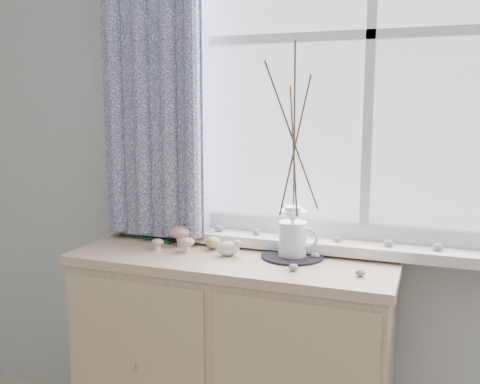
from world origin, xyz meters
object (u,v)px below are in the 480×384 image
Objects in this scene: toadstool_cluster at (179,236)px; twig_pitcher at (294,137)px; botanical_book at (147,211)px; sideboard at (232,363)px.

twig_pitcher is (0.45, 0.03, 0.39)m from toadstool_cluster.
twig_pitcher is at bearing 9.93° from botanical_book.
sideboard is 1.56× the size of twig_pitcher.
sideboard is at bearing -169.36° from twig_pitcher.
botanical_book is (-0.42, 0.12, 0.54)m from sideboard.
sideboard is 0.53m from toadstool_cluster.
toadstool_cluster is at bearing -9.05° from botanical_book.
toadstool_cluster is at bearing 171.31° from sideboard.
botanical_book is at bearing 155.71° from toadstool_cluster.
toadstool_cluster is 0.23× the size of twig_pitcher.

